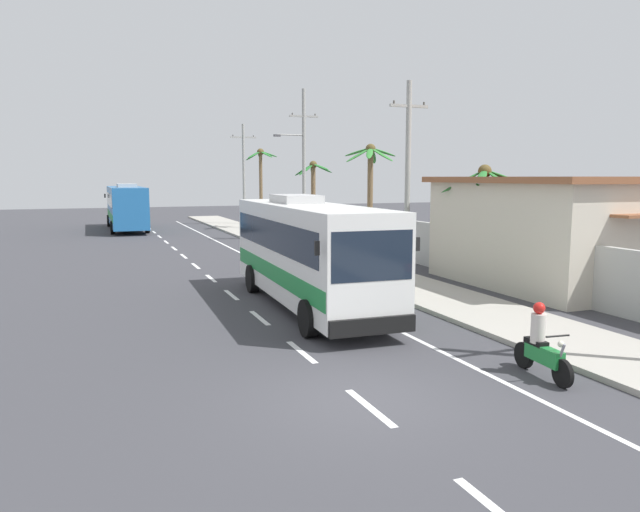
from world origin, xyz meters
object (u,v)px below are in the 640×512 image
(coach_bus_far_lane, at_px, (126,206))
(palm_fourth, at_px, (261,172))
(palm_second, at_px, (370,177))
(motorcycle_beside_bus, at_px, (541,347))
(roadside_building, at_px, (593,229))
(utility_pole_mid, at_px, (408,175))
(motorcycle_trailing, at_px, (277,254))
(utility_pole_far, at_px, (303,162))
(utility_pole_distant, at_px, (244,173))
(palm_third, at_px, (313,185))
(palm_nearest, at_px, (485,199))
(coach_bus_foreground, at_px, (307,250))

(coach_bus_far_lane, xyz_separation_m, palm_fourth, (10.39, -3.60, 2.73))
(palm_second, bearing_deg, coach_bus_far_lane, 119.38)
(motorcycle_beside_bus, bearing_deg, roadside_building, 40.73)
(utility_pole_mid, distance_m, palm_second, 7.23)
(utility_pole_mid, xyz_separation_m, palm_second, (1.58, 7.05, -0.07))
(motorcycle_trailing, relative_size, utility_pole_far, 0.19)
(utility_pole_far, relative_size, palm_second, 1.64)
(coach_bus_far_lane, relative_size, palm_second, 1.90)
(utility_pole_mid, bearing_deg, utility_pole_far, 88.57)
(palm_fourth, bearing_deg, motorcycle_trailing, -103.60)
(utility_pole_distant, distance_m, palm_third, 12.19)
(utility_pole_mid, bearing_deg, motorcycle_trailing, 142.56)
(utility_pole_distant, height_order, palm_third, utility_pole_distant)
(palm_third, height_order, roadside_building, palm_third)
(coach_bus_far_lane, distance_m, palm_second, 24.30)
(palm_third, xyz_separation_m, roadside_building, (4.02, -22.37, -1.60))
(coach_bus_far_lane, bearing_deg, palm_second, -60.62)
(motorcycle_beside_bus, distance_m, utility_pole_mid, 14.60)
(motorcycle_beside_bus, height_order, palm_third, palm_third)
(utility_pole_far, distance_m, roadside_building, 20.52)
(palm_second, distance_m, palm_third, 10.84)
(motorcycle_trailing, xyz_separation_m, utility_pole_far, (5.29, 11.14, 4.63))
(coach_bus_far_lane, xyz_separation_m, palm_nearest, (12.56, -30.62, 1.44))
(utility_pole_distant, bearing_deg, palm_third, -79.53)
(coach_bus_foreground, relative_size, palm_second, 1.73)
(coach_bus_foreground, xyz_separation_m, palm_third, (8.70, 22.78, 1.85))
(utility_pole_far, xyz_separation_m, roadside_building, (5.85, -19.42, -3.12))
(coach_bus_foreground, xyz_separation_m, roadside_building, (12.72, 0.41, 0.26))
(motorcycle_beside_bus, relative_size, motorcycle_trailing, 1.00)
(utility_pole_far, bearing_deg, roadside_building, -73.24)
(palm_third, bearing_deg, coach_bus_far_lane, 140.56)
(utility_pole_far, bearing_deg, motorcycle_beside_bus, -99.12)
(palm_third, bearing_deg, palm_fourth, 107.47)
(palm_second, height_order, palm_third, palm_second)
(coach_bus_far_lane, distance_m, roadside_building, 36.58)
(utility_pole_distant, distance_m, palm_second, 22.81)
(utility_pole_mid, height_order, utility_pole_distant, utility_pole_distant)
(palm_second, bearing_deg, palm_third, 86.69)
(palm_nearest, bearing_deg, roadside_building, -27.18)
(motorcycle_trailing, bearing_deg, utility_pole_mid, -37.44)
(coach_bus_far_lane, height_order, utility_pole_far, utility_pole_far)
(roadside_building, bearing_deg, palm_nearest, 152.82)
(coach_bus_far_lane, height_order, utility_pole_mid, utility_pole_mid)
(utility_pole_far, bearing_deg, coach_bus_far_lane, 128.86)
(motorcycle_beside_bus, distance_m, palm_third, 32.13)
(coach_bus_foreground, xyz_separation_m, motorcycle_beside_bus, (2.31, -8.55, -1.27))
(palm_second, bearing_deg, motorcycle_beside_bus, -105.69)
(coach_bus_far_lane, relative_size, motorcycle_trailing, 5.98)
(motorcycle_beside_bus, xyz_separation_m, palm_fourth, (4.29, 38.01, 4.05))
(motorcycle_beside_bus, xyz_separation_m, utility_pole_mid, (4.18, 13.48, 3.75))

